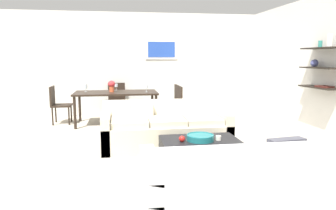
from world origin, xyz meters
name	(u,v)px	position (x,y,z in m)	size (l,w,h in m)	color
ground_plane	(165,152)	(0.00, 0.00, 0.00)	(18.00, 18.00, 0.00)	#BCB29E
back_wall_unit	(157,64)	(0.30, 3.53, 1.35)	(8.40, 0.09, 2.70)	silver
right_wall_shelf_unit	(318,67)	(3.03, 0.59, 1.35)	(0.34, 8.20, 2.70)	silver
sofa_beige	(165,130)	(0.06, 0.34, 0.29)	(2.14, 0.90, 0.78)	beige
loveseat_white	(230,185)	(0.36, -2.09, 0.29)	(1.68, 0.90, 0.78)	white
coffee_table	(202,155)	(0.42, -0.80, 0.19)	(1.10, 0.94, 0.38)	black
decorative_bowl	(200,137)	(0.40, -0.74, 0.43)	(0.38, 0.38, 0.09)	#19666B
candle_jar	(218,138)	(0.66, -0.77, 0.41)	(0.08, 0.08, 0.06)	silver
apple_on_coffee_table	(182,139)	(0.13, -0.78, 0.42)	(0.09, 0.09, 0.09)	red
dining_table	(116,95)	(-0.79, 2.39, 0.68)	(1.88, 0.96, 0.75)	black
dining_chair_left_far	(58,102)	(-2.14, 2.60, 0.50)	(0.44, 0.44, 0.88)	black
dining_chair_right_far	(172,100)	(0.55, 2.60, 0.50)	(0.44, 0.44, 0.88)	black
dining_chair_head	(117,98)	(-0.79, 3.27, 0.50)	(0.44, 0.44, 0.88)	black
dining_chair_right_near	(175,102)	(0.55, 2.17, 0.50)	(0.44, 0.44, 0.88)	black
wine_glass_right_near	(146,87)	(-0.10, 2.27, 0.87)	(0.07, 0.07, 0.17)	silver
wine_glass_left_far	(86,87)	(-1.49, 2.51, 0.87)	(0.08, 0.08, 0.17)	silver
wine_glass_head	(116,86)	(-0.79, 2.81, 0.86)	(0.08, 0.08, 0.15)	silver
centerpiece_vase	(112,85)	(-0.89, 2.41, 0.90)	(0.16, 0.16, 0.26)	#D85933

